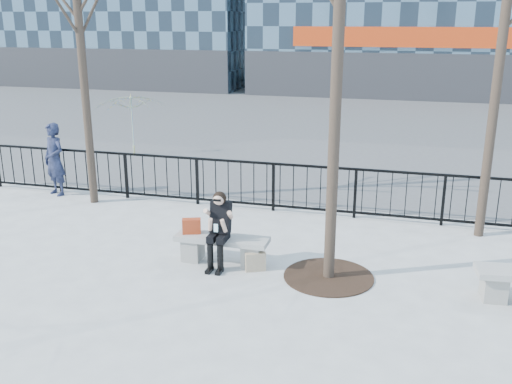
# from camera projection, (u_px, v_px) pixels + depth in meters

# --- Properties ---
(ground) EXTENTS (120.00, 120.00, 0.00)m
(ground) POSITION_uv_depth(u_px,v_px,m) (222.00, 262.00, 10.07)
(ground) COLOR #9A9A95
(ground) RESTS_ON ground
(street_surface) EXTENTS (60.00, 23.00, 0.01)m
(street_surface) POSITION_uv_depth(u_px,v_px,m) (336.00, 121.00, 23.90)
(street_surface) COLOR #474747
(street_surface) RESTS_ON ground
(railing) EXTENTS (14.00, 0.06, 1.10)m
(railing) POSITION_uv_depth(u_px,v_px,m) (265.00, 186.00, 12.67)
(railing) COLOR black
(railing) RESTS_ON ground
(tree_grate) EXTENTS (1.50, 1.50, 0.02)m
(tree_grate) POSITION_uv_depth(u_px,v_px,m) (329.00, 277.00, 9.49)
(tree_grate) COLOR black
(tree_grate) RESTS_ON ground
(bench_main) EXTENTS (1.65, 0.46, 0.49)m
(bench_main) POSITION_uv_depth(u_px,v_px,m) (222.00, 247.00, 9.98)
(bench_main) COLOR slate
(bench_main) RESTS_ON ground
(seated_woman) EXTENTS (0.50, 0.64, 1.34)m
(seated_woman) POSITION_uv_depth(u_px,v_px,m) (219.00, 230.00, 9.72)
(seated_woman) COLOR black
(seated_woman) RESTS_ON ground
(handbag) EXTENTS (0.36, 0.25, 0.27)m
(handbag) POSITION_uv_depth(u_px,v_px,m) (192.00, 226.00, 10.05)
(handbag) COLOR #AA3415
(handbag) RESTS_ON bench_main
(shopping_bag) EXTENTS (0.37, 0.26, 0.33)m
(shopping_bag) POSITION_uv_depth(u_px,v_px,m) (255.00, 262.00, 9.70)
(shopping_bag) COLOR #CCB590
(shopping_bag) RESTS_ON ground
(standing_man) EXTENTS (0.76, 0.64, 1.76)m
(standing_man) POSITION_uv_depth(u_px,v_px,m) (55.00, 159.00, 13.69)
(standing_man) COLOR black
(standing_man) RESTS_ON ground
(vendor_umbrella) EXTENTS (2.30, 2.34, 1.92)m
(vendor_umbrella) POSITION_uv_depth(u_px,v_px,m) (132.00, 125.00, 17.67)
(vendor_umbrella) COLOR yellow
(vendor_umbrella) RESTS_ON ground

